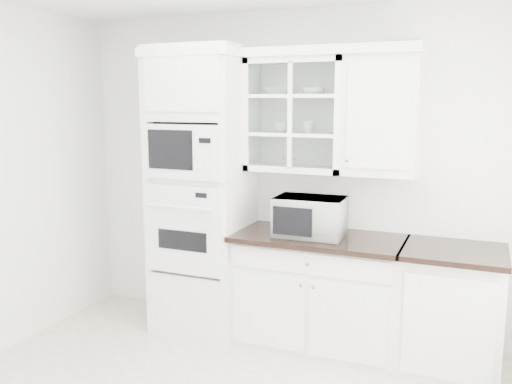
% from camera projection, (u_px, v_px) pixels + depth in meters
% --- Properties ---
extents(room_shell, '(4.00, 3.50, 2.70)m').
position_uv_depth(room_shell, '(232.00, 131.00, 3.30)').
color(room_shell, white).
rests_on(room_shell, ground).
extents(oven_column, '(0.76, 0.68, 2.40)m').
position_uv_depth(oven_column, '(202.00, 192.00, 4.58)').
color(oven_column, white).
rests_on(oven_column, ground).
extents(base_cabinet_run, '(1.32, 0.67, 0.92)m').
position_uv_depth(base_cabinet_run, '(319.00, 290.00, 4.34)').
color(base_cabinet_run, white).
rests_on(base_cabinet_run, ground).
extents(extra_base_cabinet, '(0.72, 0.67, 0.92)m').
position_uv_depth(extra_base_cabinet, '(451.00, 309.00, 3.96)').
color(extra_base_cabinet, white).
rests_on(extra_base_cabinet, ground).
extents(upper_cabinet_glass, '(0.80, 0.33, 0.90)m').
position_uv_depth(upper_cabinet_glass, '(297.00, 115.00, 4.33)').
color(upper_cabinet_glass, white).
rests_on(upper_cabinet_glass, room_shell).
extents(upper_cabinet_solid, '(0.55, 0.33, 0.90)m').
position_uv_depth(upper_cabinet_solid, '(382.00, 116.00, 4.07)').
color(upper_cabinet_solid, white).
rests_on(upper_cabinet_solid, room_shell).
extents(crown_molding, '(2.14, 0.38, 0.07)m').
position_uv_depth(crown_molding, '(284.00, 53.00, 4.26)').
color(crown_molding, white).
rests_on(crown_molding, room_shell).
extents(countertop_microwave, '(0.54, 0.46, 0.31)m').
position_uv_depth(countertop_microwave, '(311.00, 216.00, 4.22)').
color(countertop_microwave, white).
rests_on(countertop_microwave, base_cabinet_run).
extents(bowl_a, '(0.29, 0.29, 0.06)m').
position_uv_depth(bowl_a, '(277.00, 91.00, 4.37)').
color(bowl_a, white).
rests_on(bowl_a, upper_cabinet_glass).
extents(bowl_b, '(0.19, 0.19, 0.06)m').
position_uv_depth(bowl_b, '(313.00, 91.00, 4.24)').
color(bowl_b, white).
rests_on(bowl_b, upper_cabinet_glass).
extents(cup_a, '(0.14, 0.14, 0.09)m').
position_uv_depth(cup_a, '(281.00, 127.00, 4.40)').
color(cup_a, white).
rests_on(cup_a, upper_cabinet_glass).
extents(cup_b, '(0.12, 0.12, 0.10)m').
position_uv_depth(cup_b, '(307.00, 127.00, 4.33)').
color(cup_b, white).
rests_on(cup_b, upper_cabinet_glass).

